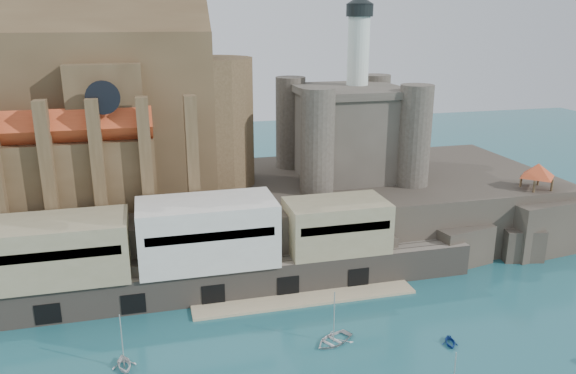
# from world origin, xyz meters

# --- Properties ---
(promontory) EXTENTS (100.00, 36.00, 10.00)m
(promontory) POSITION_xyz_m (-0.19, 39.37, 4.92)
(promontory) COLOR #2C2621
(promontory) RESTS_ON ground
(quay) EXTENTS (70.00, 12.00, 13.05)m
(quay) POSITION_xyz_m (-10.19, 23.07, 6.07)
(quay) COLOR #685F53
(quay) RESTS_ON ground
(church) EXTENTS (47.00, 25.93, 30.51)m
(church) POSITION_xyz_m (-24.13, 41.85, 22.13)
(church) COLOR #4B3923
(church) RESTS_ON promontory
(castle_keep) EXTENTS (21.20, 21.20, 29.30)m
(castle_keep) POSITION_xyz_m (16.08, 41.08, 18.31)
(castle_keep) COLOR #433D35
(castle_keep) RESTS_ON promontory
(rock_outcrop) EXTENTS (14.50, 10.50, 8.70)m
(rock_outcrop) POSITION_xyz_m (42.00, 25.84, 4.02)
(rock_outcrop) COLOR #2C2621
(rock_outcrop) RESTS_ON ground
(pavilion) EXTENTS (6.40, 6.40, 5.40)m
(pavilion) POSITION_xyz_m (42.00, 26.00, 12.73)
(pavilion) COLOR #4B3923
(pavilion) RESTS_ON rock_outcrop
(boat_4) EXTENTS (3.29, 2.36, 3.48)m
(boat_4) POSITION_xyz_m (-20.96, 8.33, 0.00)
(boat_4) COLOR silver
(boat_4) RESTS_ON ground
(boat_6) EXTENTS (2.70, 3.68, 5.09)m
(boat_6) POSITION_xyz_m (2.32, 7.51, 0.00)
(boat_6) COLOR silver
(boat_6) RESTS_ON ground
(boat_7) EXTENTS (2.62, 2.02, 2.67)m
(boat_7) POSITION_xyz_m (15.12, 3.76, 0.00)
(boat_7) COLOR navy
(boat_7) RESTS_ON ground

